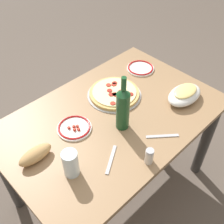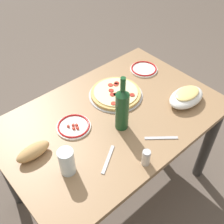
% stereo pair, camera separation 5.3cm
% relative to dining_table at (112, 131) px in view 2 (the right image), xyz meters
% --- Properties ---
extents(ground_plane, '(8.00, 8.00, 0.00)m').
position_rel_dining_table_xyz_m(ground_plane, '(0.00, 0.00, -0.59)').
color(ground_plane, brown).
rests_on(ground_plane, ground).
extents(dining_table, '(1.24, 0.81, 0.72)m').
position_rel_dining_table_xyz_m(dining_table, '(0.00, 0.00, 0.00)').
color(dining_table, '#93704C').
rests_on(dining_table, ground).
extents(pepperoni_pizza, '(0.32, 0.32, 0.03)m').
position_rel_dining_table_xyz_m(pepperoni_pizza, '(0.13, 0.12, 0.14)').
color(pepperoni_pizza, '#B7B7BC').
rests_on(pepperoni_pizza, dining_table).
extents(baked_pasta_dish, '(0.24, 0.15, 0.08)m').
position_rel_dining_table_xyz_m(baked_pasta_dish, '(0.40, -0.19, 0.17)').
color(baked_pasta_dish, white).
rests_on(baked_pasta_dish, dining_table).
extents(wine_bottle, '(0.07, 0.07, 0.32)m').
position_rel_dining_table_xyz_m(wine_bottle, '(-0.01, -0.09, 0.26)').
color(wine_bottle, '#194723').
rests_on(wine_bottle, dining_table).
extents(water_glass, '(0.07, 0.07, 0.14)m').
position_rel_dining_table_xyz_m(water_glass, '(-0.39, -0.13, 0.20)').
color(water_glass, silver).
rests_on(water_glass, dining_table).
extents(side_plate_near, '(0.18, 0.18, 0.02)m').
position_rel_dining_table_xyz_m(side_plate_near, '(-0.21, 0.07, 0.14)').
color(side_plate_near, white).
rests_on(side_plate_near, dining_table).
extents(side_plate_far, '(0.18, 0.18, 0.02)m').
position_rel_dining_table_xyz_m(side_plate_far, '(0.44, 0.18, 0.14)').
color(side_plate_far, white).
rests_on(side_plate_far, dining_table).
extents(bread_loaf, '(0.17, 0.07, 0.07)m').
position_rel_dining_table_xyz_m(bread_loaf, '(-0.46, 0.04, 0.16)').
color(bread_loaf, tan).
rests_on(bread_loaf, dining_table).
extents(spice_shaker, '(0.04, 0.04, 0.09)m').
position_rel_dining_table_xyz_m(spice_shaker, '(-0.09, -0.34, 0.17)').
color(spice_shaker, silver).
rests_on(spice_shaker, dining_table).
extents(fork_left, '(0.14, 0.12, 0.00)m').
position_rel_dining_table_xyz_m(fork_left, '(0.08, -0.29, 0.13)').
color(fork_left, '#B7B7BC').
rests_on(fork_left, dining_table).
extents(fork_right, '(0.15, 0.10, 0.00)m').
position_rel_dining_table_xyz_m(fork_right, '(-0.21, -0.21, 0.13)').
color(fork_right, '#B7B7BC').
rests_on(fork_right, dining_table).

